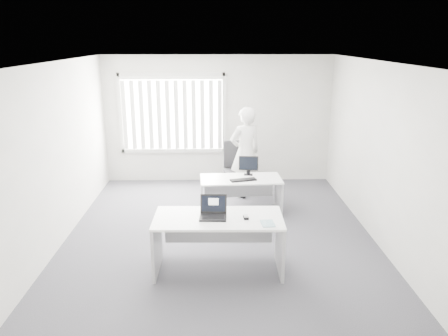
{
  "coord_description": "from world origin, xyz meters",
  "views": [
    {
      "loc": [
        -0.06,
        -6.56,
        3.13
      ],
      "look_at": [
        0.08,
        0.15,
        1.13
      ],
      "focal_mm": 35.0,
      "sensor_mm": 36.0,
      "label": 1
    }
  ],
  "objects_px": {
    "office_chair": "(236,177)",
    "person": "(245,152)",
    "desk_near": "(218,232)",
    "laptop": "(213,209)",
    "desk_far": "(241,188)",
    "monitor": "(248,166)"
  },
  "relations": [
    {
      "from": "office_chair",
      "to": "person",
      "type": "distance_m",
      "value": 0.64
    },
    {
      "from": "desk_near",
      "to": "person",
      "type": "relative_size",
      "value": 0.96
    },
    {
      "from": "person",
      "to": "monitor",
      "type": "height_order",
      "value": "person"
    },
    {
      "from": "office_chair",
      "to": "laptop",
      "type": "xyz_separation_m",
      "value": [
        -0.46,
        -3.23,
        0.6
      ]
    },
    {
      "from": "laptop",
      "to": "desk_near",
      "type": "bearing_deg",
      "value": 31.29
    },
    {
      "from": "desk_near",
      "to": "office_chair",
      "type": "relative_size",
      "value": 1.62
    },
    {
      "from": "monitor",
      "to": "office_chair",
      "type": "bearing_deg",
      "value": 108.54
    },
    {
      "from": "desk_far",
      "to": "laptop",
      "type": "xyz_separation_m",
      "value": [
        -0.5,
        -2.14,
        0.46
      ]
    },
    {
      "from": "desk_near",
      "to": "monitor",
      "type": "bearing_deg",
      "value": 76.83
    },
    {
      "from": "monitor",
      "to": "person",
      "type": "bearing_deg",
      "value": 97.14
    },
    {
      "from": "person",
      "to": "desk_near",
      "type": "bearing_deg",
      "value": 55.06
    },
    {
      "from": "office_chair",
      "to": "desk_far",
      "type": "bearing_deg",
      "value": -94.22
    },
    {
      "from": "desk_near",
      "to": "laptop",
      "type": "xyz_separation_m",
      "value": [
        -0.07,
        -0.04,
        0.36
      ]
    },
    {
      "from": "office_chair",
      "to": "laptop",
      "type": "height_order",
      "value": "office_chair"
    },
    {
      "from": "desk_near",
      "to": "monitor",
      "type": "distance_m",
      "value": 2.4
    },
    {
      "from": "office_chair",
      "to": "person",
      "type": "relative_size",
      "value": 0.59
    },
    {
      "from": "office_chair",
      "to": "person",
      "type": "bearing_deg",
      "value": -50.12
    },
    {
      "from": "desk_far",
      "to": "monitor",
      "type": "distance_m",
      "value": 0.45
    },
    {
      "from": "laptop",
      "to": "monitor",
      "type": "height_order",
      "value": "laptop"
    },
    {
      "from": "office_chair",
      "to": "laptop",
      "type": "relative_size",
      "value": 3.01
    },
    {
      "from": "office_chair",
      "to": "person",
      "type": "xyz_separation_m",
      "value": [
        0.18,
        -0.17,
        0.58
      ]
    },
    {
      "from": "laptop",
      "to": "desk_far",
      "type": "bearing_deg",
      "value": 79.69
    }
  ]
}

